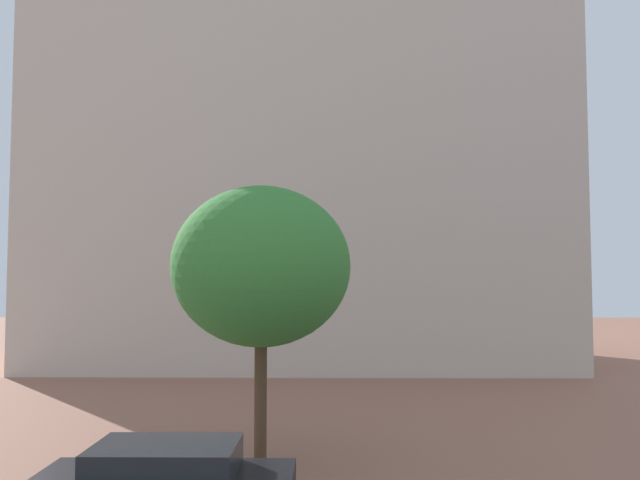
{
  "coord_description": "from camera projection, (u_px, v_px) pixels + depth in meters",
  "views": [
    {
      "loc": [
        0.15,
        -0.83,
        4.22
      ],
      "look_at": [
        0.01,
        11.53,
        4.97
      ],
      "focal_mm": 36.24,
      "sensor_mm": 36.0,
      "label": 1
    }
  ],
  "objects": [
    {
      "name": "landmark_building",
      "position": [
        311.0,
        141.0,
        33.91
      ],
      "size": [
        25.39,
        12.1,
        37.97
      ],
      "color": "beige",
      "rests_on": "ground_plane"
    },
    {
      "name": "tree_curb_far",
      "position": [
        261.0,
        267.0,
        14.85
      ],
      "size": [
        4.12,
        4.12,
        6.37
      ],
      "color": "#4C3823",
      "rests_on": "ground_plane"
    }
  ]
}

